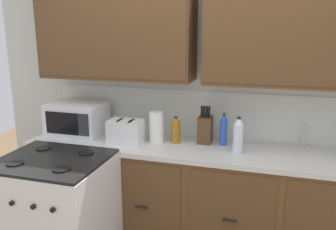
{
  "coord_description": "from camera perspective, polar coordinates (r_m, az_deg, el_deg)",
  "views": [
    {
      "loc": [
        0.56,
        -2.34,
        1.84
      ],
      "look_at": [
        -0.21,
        0.27,
        1.16
      ],
      "focal_mm": 37.71,
      "sensor_mm": 36.0,
      "label": 1
    }
  ],
  "objects": [
    {
      "name": "wall_unit",
      "position": [
        2.9,
        5.38,
        10.12
      ],
      "size": [
        3.94,
        0.4,
        2.46
      ],
      "color": "silver",
      "rests_on": "ground_plane"
    },
    {
      "name": "counter_run",
      "position": [
        3.03,
        4.11,
        -12.98
      ],
      "size": [
        2.77,
        0.64,
        0.91
      ],
      "color": "black",
      "rests_on": "ground_plane"
    },
    {
      "name": "stove_range",
      "position": [
        2.84,
        -17.5,
        -15.62
      ],
      "size": [
        0.76,
        0.68,
        0.95
      ],
      "color": "white",
      "rests_on": "ground_plane"
    },
    {
      "name": "microwave",
      "position": [
        3.25,
        -14.45,
        -0.53
      ],
      "size": [
        0.48,
        0.37,
        0.28
      ],
      "color": "white",
      "rests_on": "counter_run"
    },
    {
      "name": "toaster",
      "position": [
        2.93,
        -6.83,
        -2.63
      ],
      "size": [
        0.28,
        0.18,
        0.19
      ],
      "color": "white",
      "rests_on": "counter_run"
    },
    {
      "name": "knife_block",
      "position": [
        2.92,
        6.03,
        -2.28
      ],
      "size": [
        0.11,
        0.14,
        0.31
      ],
      "color": "#52361E",
      "rests_on": "counter_run"
    },
    {
      "name": "sink_faucet",
      "position": [
        2.99,
        21.11,
        -3.11
      ],
      "size": [
        0.02,
        0.02,
        0.2
      ],
      "primitive_type": "cylinder",
      "color": "#B2B5BA",
      "rests_on": "counter_run"
    },
    {
      "name": "paper_towel_roll",
      "position": [
        2.9,
        -1.86,
        -2.0
      ],
      "size": [
        0.12,
        0.12,
        0.26
      ],
      "primitive_type": "cylinder",
      "color": "white",
      "rests_on": "counter_run"
    },
    {
      "name": "bottle_clear",
      "position": [
        2.72,
        11.27,
        -3.24
      ],
      "size": [
        0.08,
        0.08,
        0.28
      ],
      "color": "silver",
      "rests_on": "counter_run"
    },
    {
      "name": "bottle_amber",
      "position": [
        2.91,
        1.27,
        -2.42
      ],
      "size": [
        0.08,
        0.08,
        0.22
      ],
      "color": "#9E6619",
      "rests_on": "counter_run"
    },
    {
      "name": "bottle_blue",
      "position": [
        2.88,
        8.98,
        -2.35
      ],
      "size": [
        0.06,
        0.06,
        0.26
      ],
      "color": "blue",
      "rests_on": "counter_run"
    }
  ]
}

